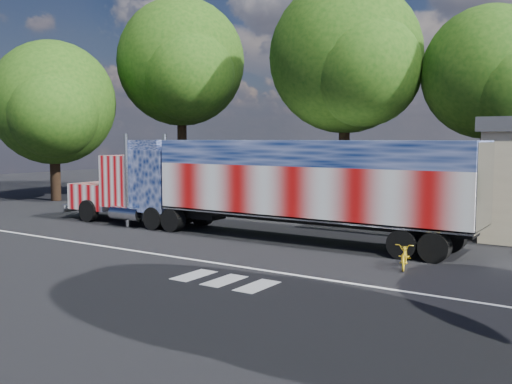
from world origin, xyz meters
The scene contains 10 objects.
ground centered at (0.00, 0.00, 0.00)m, with size 100.00×100.00×0.00m, color black.
lane_markings centered at (1.71, -3.77, 0.01)m, with size 30.00×2.67×0.01m.
semi_truck centered at (0.35, 2.42, 2.35)m, with size 21.38×3.38×4.56m.
coach_bus centered at (-1.97, 11.63, 1.77)m, with size 11.77×2.74×3.43m.
woman centered at (-5.25, 1.50, 0.84)m, with size 0.61×0.40×1.68m, color slate.
bicycle centered at (8.02, -0.11, 0.44)m, with size 0.58×1.67×0.88m, color gold.
tree_nw_a centered at (-14.19, 14.50, 9.95)m, with size 9.94×9.47×14.75m.
tree_n_mid centered at (-1.35, 15.64, 9.48)m, with size 10.26×9.77×14.42m.
tree_w_a centered at (-19.26, 6.87, 6.74)m, with size 8.91×8.49×11.02m.
tree_ne_a centered at (7.29, 16.15, 8.00)m, with size 7.92×7.54×11.83m.
Camera 1 is at (14.19, -18.48, 4.31)m, focal length 40.00 mm.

